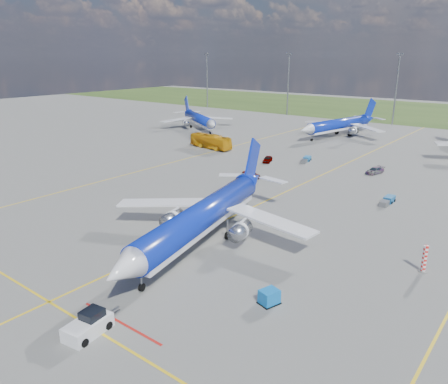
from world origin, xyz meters
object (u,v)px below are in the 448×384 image
Objects in this scene: service_car_b at (251,175)px; main_airliner at (203,243)px; bg_jet_nw at (199,128)px; pushback_tug at (89,325)px; uld_container at (269,297)px; bg_jet_nnw at (338,136)px; service_car_a at (268,159)px; baggage_tug_w at (388,201)px; service_car_c at (375,171)px; baggage_tug_c at (306,160)px; warning_post at (425,259)px; apron_bus at (211,141)px.

main_airliner is at bearing -128.02° from service_car_b.
bg_jet_nw is 5.76× the size of pushback_tug.
uld_container is at bearing -103.14° from bg_jet_nw.
main_airliner reaches higher than service_car_b.
service_car_a is at bearing -76.92° from bg_jet_nnw.
pushback_tug is 49.42m from baggage_tug_w.
uld_container is 43.51m from service_car_b.
service_car_c is 0.95× the size of baggage_tug_c.
bg_jet_nnw is 91.91m from uld_container.
bg_jet_nw is at bearing 145.11° from warning_post.
service_car_c is at bearing -75.61° from bg_jet_nw.
apron_bus is 2.68× the size of baggage_tug_c.
apron_bus is (-35.44, 44.31, 1.71)m from main_airliner.
apron_bus reaches higher than service_car_b.
warning_post is 68.76m from apron_bus.
bg_jet_nnw reaches higher than bg_jet_nw.
service_car_a is (-39.95, 31.77, -0.83)m from warning_post.
main_airliner reaches higher than pushback_tug.
uld_container is 35.61m from baggage_tug_w.
warning_post is 0.66× the size of baggage_tug_c.
pushback_tug reaches higher than service_car_b.
service_car_c is (17.25, 17.17, 0.01)m from service_car_b.
bg_jet_nw is at bearing 129.54° from service_car_a.
warning_post is at bearing -92.82° from bg_jet_nw.
main_airliner is at bearing -159.33° from warning_post.
service_car_b is (-16.68, 47.96, -0.15)m from pushback_tug.
bg_jet_nw is at bearing 54.07° from apron_bus.
main_airliner reaches higher than apron_bus.
main_airliner is at bearing -114.36° from baggage_tug_w.
apron_bus is 40.57m from service_car_c.
service_car_a is 31.71m from baggage_tug_w.
bg_jet_nnw is 8.14× the size of baggage_tug_w.
bg_jet_nw reaches higher than warning_post.
service_car_c reaches higher than service_car_b.
warning_post is 0.52× the size of pushback_tug.
uld_container reaches higher than service_car_a.
warning_post is 0.68× the size of service_car_b.
warning_post reaches higher than service_car_b.
warning_post is 1.76× the size of uld_container.
bg_jet_nw is 8.46× the size of service_car_a.
baggage_tug_w is (25.17, 0.73, -0.16)m from service_car_b.
pushback_tug is at bearing -100.06° from baggage_tug_w.
pushback_tug reaches higher than uld_container.
bg_jet_nnw reaches higher than warning_post.
service_car_b is 1.01× the size of baggage_tug_w.
warning_post is 0.08× the size of main_airliner.
bg_jet_nnw is 34.44m from baggage_tug_c.
baggage_tug_c is (-24.02, 52.72, -0.22)m from uld_container.
main_airliner reaches higher than baggage_tug_w.
main_airliner is 31.78m from baggage_tug_w.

